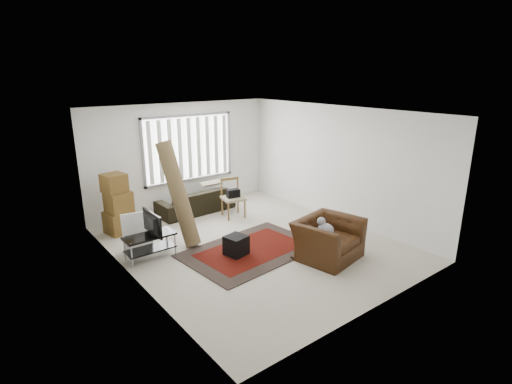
% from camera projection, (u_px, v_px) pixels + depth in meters
% --- Properties ---
extents(room, '(6.00, 6.02, 2.71)m').
position_uv_depth(room, '(239.00, 156.00, 8.19)').
color(room, beige).
rests_on(room, ground).
extents(persian_rug, '(2.77, 1.98, 0.02)m').
position_uv_depth(persian_rug, '(251.00, 250.00, 7.96)').
color(persian_rug, black).
rests_on(persian_rug, ground).
extents(tv_stand, '(0.96, 0.43, 0.48)m').
position_uv_depth(tv_stand, '(150.00, 241.00, 7.55)').
color(tv_stand, black).
rests_on(tv_stand, ground).
extents(tv, '(0.10, 0.77, 0.44)m').
position_uv_depth(tv, '(148.00, 224.00, 7.45)').
color(tv, black).
rests_on(tv, tv_stand).
extents(subwoofer, '(0.45, 0.45, 0.38)m').
position_uv_depth(subwoofer, '(236.00, 245.00, 7.71)').
color(subwoofer, black).
rests_on(subwoofer, persian_rug).
extents(moving_boxes, '(0.63, 0.59, 1.34)m').
position_uv_depth(moving_boxes, '(118.00, 206.00, 8.70)').
color(moving_boxes, brown).
rests_on(moving_boxes, ground).
extents(white_flatpack, '(0.60, 0.29, 0.73)m').
position_uv_depth(white_flatpack, '(137.00, 230.00, 8.02)').
color(white_flatpack, silver).
rests_on(white_flatpack, ground).
extents(rolled_rug, '(0.64, 1.02, 2.14)m').
position_uv_depth(rolled_rug, '(178.00, 194.00, 8.01)').
color(rolled_rug, brown).
rests_on(rolled_rug, ground).
extents(sofa, '(2.00, 0.94, 0.76)m').
position_uv_depth(sofa, '(196.00, 198.00, 10.07)').
color(sofa, black).
rests_on(sofa, ground).
extents(side_chair, '(0.60, 0.60, 0.94)m').
position_uv_depth(side_chair, '(233.00, 196.00, 9.72)').
color(side_chair, '#8A7D5A').
rests_on(side_chair, ground).
extents(armchair, '(1.35, 1.23, 0.87)m').
position_uv_depth(armchair, '(328.00, 236.00, 7.55)').
color(armchair, '#361C0B').
rests_on(armchair, ground).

